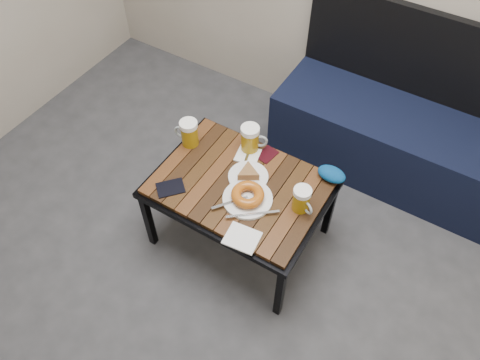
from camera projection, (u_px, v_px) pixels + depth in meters
The scene contains 12 objects.
bench at pixel (395, 136), 2.74m from camera, with size 1.40×0.50×0.95m.
cafe_table at pixel (240, 189), 2.29m from camera, with size 0.84×0.62×0.47m.
beer_mug_left at pixel (189, 133), 2.37m from camera, with size 0.14×0.10×0.15m.
beer_mug_centre at pixel (251, 139), 2.34m from camera, with size 0.14×0.12×0.15m.
beer_mug_right at pixel (302, 199), 2.12m from camera, with size 0.13×0.11×0.13m.
plate_pie at pixel (248, 175), 2.27m from camera, with size 0.20×0.20×0.06m.
plate_bagel at pixel (248, 197), 2.18m from camera, with size 0.29×0.27×0.07m.
napkin_left at pixel (248, 155), 2.37m from camera, with size 0.14×0.15×0.01m.
napkin_right at pixel (242, 238), 2.06m from camera, with size 0.16×0.14×0.01m.
passport_navy at pixel (170, 188), 2.24m from camera, with size 0.09×0.13×0.01m, color black.
passport_burgundy at pixel (267, 155), 2.37m from camera, with size 0.08×0.11×0.01m, color black.
knit_pouch at pixel (332, 174), 2.26m from camera, with size 0.14×0.09×0.06m, color navy.
Camera 1 is at (0.48, -0.35, 2.24)m, focal length 35.00 mm.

